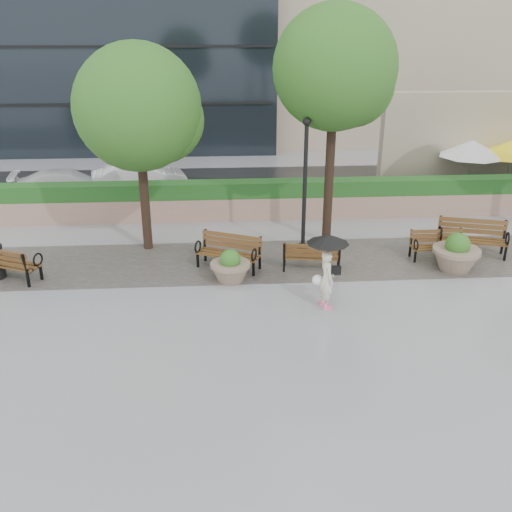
{
  "coord_description": "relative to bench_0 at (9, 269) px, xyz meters",
  "views": [
    {
      "loc": [
        -2.05,
        -12.48,
        6.64
      ],
      "look_at": [
        -1.16,
        0.76,
        1.1
      ],
      "focal_mm": 40.0,
      "sensor_mm": 36.0,
      "label": 1
    }
  ],
  "objects": [
    {
      "name": "bench_0",
      "position": [
        0.0,
        0.0,
        0.0
      ],
      "size": [
        1.93,
        1.4,
        0.97
      ],
      "rotation": [
        0.0,
        0.0,
        2.71
      ],
      "color": "brown",
      "rests_on": "ground"
    },
    {
      "name": "tree_0",
      "position": [
        3.71,
        2.15,
        3.9
      ],
      "size": [
        3.69,
        3.64,
        6.12
      ],
      "color": "black",
      "rests_on": "ground"
    },
    {
      "name": "pedestrian",
      "position": [
        8.37,
        -2.17,
        0.87
      ],
      "size": [
        1.03,
        1.03,
        1.89
      ],
      "rotation": [
        0.0,
        0.0,
        1.76
      ],
      "color": "beige",
      "rests_on": "ground"
    },
    {
      "name": "patio_umb_yellow_a",
      "position": [
        17.17,
        6.55,
        1.7
      ],
      "size": [
        2.5,
        2.5,
        2.3
      ],
      "color": "black",
      "rests_on": "ground"
    },
    {
      "name": "planter_left",
      "position": [
        6.06,
        -0.52,
        0.07
      ],
      "size": [
        1.09,
        1.09,
        0.92
      ],
      "color": "#7F6B56",
      "rests_on": "ground"
    },
    {
      "name": "bench_1",
      "position": [
        6.03,
        0.34,
        -0.0
      ],
      "size": [
        1.93,
        1.4,
        0.97
      ],
      "rotation": [
        0.0,
        0.0,
        -0.43
      ],
      "color": "brown",
      "rests_on": "ground"
    },
    {
      "name": "cafe_hedge",
      "position": [
        16.85,
        5.6,
        0.16
      ],
      "size": [
        8.0,
        0.5,
        0.9
      ],
      "primitive_type": "cube",
      "color": "#1C4617",
      "rests_on": "ground"
    },
    {
      "name": "cafe_wall",
      "position": [
        17.35,
        7.8,
        1.71
      ],
      "size": [
        10.0,
        0.6,
        4.0
      ],
      "primitive_type": "cube",
      "color": "tan",
      "rests_on": "ground"
    },
    {
      "name": "cobble_strip",
      "position": [
        7.85,
        0.8,
        -0.28
      ],
      "size": [
        28.0,
        3.2,
        0.01
      ],
      "primitive_type": "cube",
      "color": "#383330",
      "rests_on": "ground"
    },
    {
      "name": "bench_3",
      "position": [
        12.24,
        0.62,
        -0.03
      ],
      "size": [
        1.61,
        0.67,
        0.85
      ],
      "rotation": [
        0.0,
        0.0,
        0.02
      ],
      "color": "brown",
      "rests_on": "ground"
    },
    {
      "name": "car_right",
      "position": [
        2.58,
        8.36,
        0.34
      ],
      "size": [
        4.02,
        2.14,
        1.26
      ],
      "primitive_type": "imported",
      "rotation": [
        0.0,
        0.0,
        1.79
      ],
      "color": "silver",
      "rests_on": "ground"
    },
    {
      "name": "lamppost",
      "position": [
        8.31,
        1.31,
        1.52
      ],
      "size": [
        0.28,
        0.28,
        4.1
      ],
      "color": "black",
      "rests_on": "ground"
    },
    {
      "name": "car_left",
      "position": [
        -0.1,
        7.41,
        0.32
      ],
      "size": [
        4.4,
        2.37,
        1.21
      ],
      "primitive_type": "imported",
      "rotation": [
        0.0,
        0.0,
        1.74
      ],
      "color": "silver",
      "rests_on": "ground"
    },
    {
      "name": "patio_umb_white",
      "position": [
        15.59,
        6.6,
        1.7
      ],
      "size": [
        2.5,
        2.5,
        2.3
      ],
      "color": "black",
      "rests_on": "ground"
    },
    {
      "name": "ground",
      "position": [
        7.85,
        -2.2,
        -0.29
      ],
      "size": [
        100.0,
        100.0,
        0.0
      ],
      "primitive_type": "plane",
      "color": "gray",
      "rests_on": "ground"
    },
    {
      "name": "tree_1",
      "position": [
        9.36,
        2.34,
        4.9
      ],
      "size": [
        3.65,
        3.59,
        7.13
      ],
      "color": "black",
      "rests_on": "ground"
    },
    {
      "name": "asphalt_street",
      "position": [
        7.85,
        8.8,
        -0.29
      ],
      "size": [
        40.0,
        7.0,
        0.0
      ],
      "primitive_type": "cube",
      "color": "black",
      "rests_on": "ground"
    },
    {
      "name": "hedge_wall",
      "position": [
        7.85,
        4.8,
        0.38
      ],
      "size": [
        24.0,
        0.8,
        1.35
      ],
      "color": "#9D7465",
      "rests_on": "ground"
    },
    {
      "name": "planter_right",
      "position": [
        12.47,
        -0.19,
        0.15
      ],
      "size": [
        1.33,
        1.33,
        1.11
      ],
      "color": "#7F6B56",
      "rests_on": "ground"
    },
    {
      "name": "bench_2",
      "position": [
        8.37,
        0.07,
        -0.03
      ],
      "size": [
        1.69,
        0.89,
        0.87
      ],
      "rotation": [
        0.0,
        0.0,
        2.98
      ],
      "color": "brown",
      "rests_on": "ground"
    },
    {
      "name": "bench_4",
      "position": [
        13.37,
        0.87,
        0.03
      ],
      "size": [
        2.11,
        1.31,
        1.06
      ],
      "rotation": [
        0.0,
        0.0,
        -0.29
      ],
      "color": "brown",
      "rests_on": "ground"
    }
  ]
}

